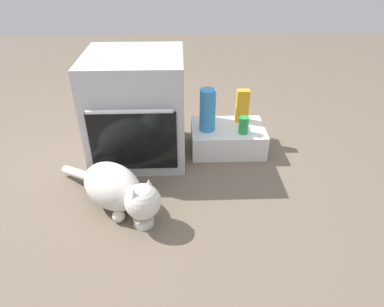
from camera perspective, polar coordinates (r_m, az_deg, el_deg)
ground at (r=2.16m, az=-9.20°, el=-6.72°), size 8.00×8.00×0.00m
oven at (r=2.38m, az=-9.06°, el=7.48°), size 0.63×0.65×0.72m
pantry_cabinet at (r=2.54m, az=5.89°, el=2.56°), size 0.52×0.37×0.18m
food_bowl at (r=1.94m, az=-7.98°, el=-10.78°), size 0.11×0.11×0.07m
cat at (r=1.98m, az=-12.14°, el=-5.78°), size 0.68×0.61×0.28m
juice_carton at (r=2.55m, az=8.31°, el=7.80°), size 0.09×0.06×0.24m
water_bottle at (r=2.39m, az=2.59°, el=7.17°), size 0.11×0.11×0.30m
soda_can at (r=2.41m, az=8.53°, el=4.66°), size 0.07×0.07×0.12m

